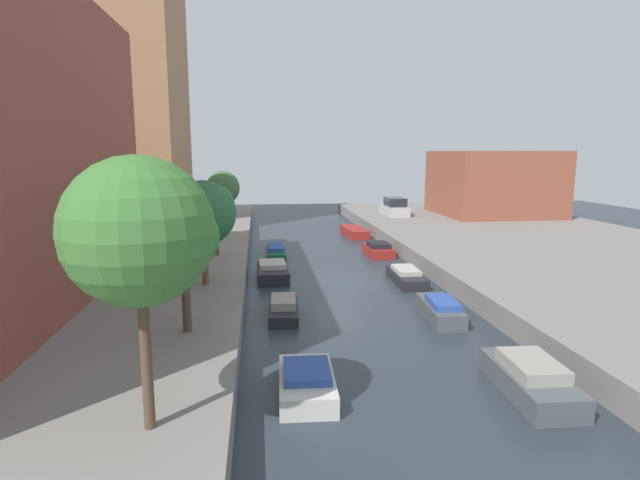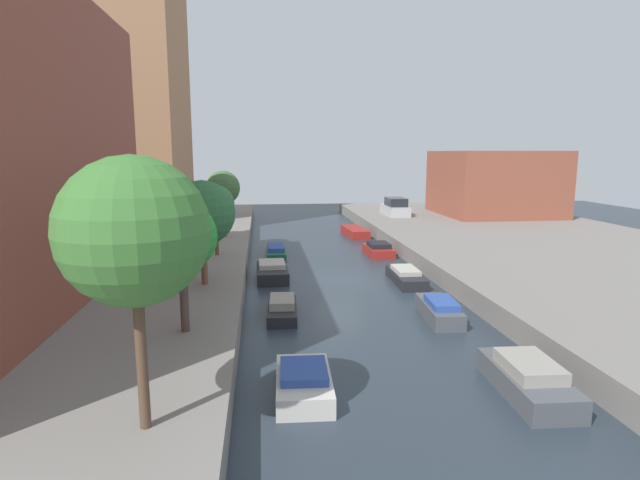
% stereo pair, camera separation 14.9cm
% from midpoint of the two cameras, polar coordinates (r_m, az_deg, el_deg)
% --- Properties ---
extents(ground_plane, '(84.00, 84.00, 0.00)m').
position_cam_midpoint_polar(ground_plane, '(28.01, 1.97, -4.49)').
color(ground_plane, '#28333D').
extents(quay_left, '(20.00, 64.00, 1.00)m').
position_cam_midpoint_polar(quay_left, '(29.60, -28.14, -3.88)').
color(quay_left, gray).
rests_on(quay_left, ground_plane).
extents(quay_right, '(20.00, 64.00, 1.00)m').
position_cam_midpoint_polar(quay_right, '(33.61, 28.17, -2.37)').
color(quay_right, gray).
rests_on(quay_right, ground_plane).
extents(apartment_tower_far, '(10.00, 12.75, 26.74)m').
position_cam_midpoint_polar(apartment_tower_far, '(50.22, -21.45, 17.67)').
color(apartment_tower_far, '#9E704C').
rests_on(apartment_tower_far, quay_left).
extents(low_block_right, '(10.00, 10.23, 6.01)m').
position_cam_midpoint_polar(low_block_right, '(51.76, 18.63, 6.05)').
color(low_block_right, brown).
rests_on(low_block_right, quay_right).
extents(street_tree_0, '(3.10, 3.10, 5.85)m').
position_cam_midpoint_polar(street_tree_0, '(11.02, -19.92, 0.82)').
color(street_tree_0, brown).
rests_on(street_tree_0, quay_left).
extents(street_tree_1, '(2.32, 2.32, 4.35)m').
position_cam_midpoint_polar(street_tree_1, '(17.11, -15.20, 0.27)').
color(street_tree_1, '#4C3931').
rests_on(street_tree_1, quay_left).
extents(street_tree_2, '(2.91, 2.91, 4.69)m').
position_cam_midpoint_polar(street_tree_2, '(23.20, -13.06, 2.90)').
color(street_tree_2, brown).
rests_on(street_tree_2, quay_left).
extents(street_tree_3, '(2.16, 2.16, 4.07)m').
position_cam_midpoint_polar(street_tree_3, '(29.94, -11.69, 3.94)').
color(street_tree_3, brown).
rests_on(street_tree_3, quay_left).
extents(street_tree_4, '(2.34, 2.34, 4.63)m').
position_cam_midpoint_polar(street_tree_4, '(36.28, -10.89, 5.68)').
color(street_tree_4, brown).
rests_on(street_tree_4, quay_left).
extents(parked_car, '(1.92, 4.75, 1.66)m').
position_cam_midpoint_polar(parked_car, '(49.24, 8.19, 3.59)').
color(parked_car, '#B7B7BC').
rests_on(parked_car, quay_right).
extents(moored_boat_left_1, '(1.69, 3.16, 0.84)m').
position_cam_midpoint_polar(moored_boat_left_1, '(15.23, -1.79, -15.58)').
color(moored_boat_left_1, beige).
rests_on(moored_boat_left_1, ground_plane).
extents(moored_boat_left_2, '(1.38, 3.29, 0.80)m').
position_cam_midpoint_polar(moored_boat_left_2, '(21.98, -4.28, -7.63)').
color(moored_boat_left_2, '#232328').
rests_on(moored_boat_left_2, ground_plane).
extents(moored_boat_left_3, '(1.72, 3.59, 0.92)m').
position_cam_midpoint_polar(moored_boat_left_3, '(28.31, -5.46, -3.54)').
color(moored_boat_left_3, '#232328').
rests_on(moored_boat_left_3, ground_plane).
extents(moored_boat_left_4, '(1.25, 4.39, 0.72)m').
position_cam_midpoint_polar(moored_boat_left_4, '(34.65, -5.06, -1.24)').
color(moored_boat_left_4, '#195638').
rests_on(moored_boat_left_4, ground_plane).
extents(moored_boat_right_1, '(1.70, 3.79, 1.06)m').
position_cam_midpoint_polar(moored_boat_right_1, '(16.38, 22.15, -14.13)').
color(moored_boat_right_1, '#4C5156').
rests_on(moored_boat_right_1, ground_plane).
extents(moored_boat_right_2, '(1.45, 3.53, 0.92)m').
position_cam_midpoint_polar(moored_boat_right_2, '(22.10, 13.08, -7.57)').
color(moored_boat_right_2, '#4C5156').
rests_on(moored_boat_right_2, ground_plane).
extents(moored_boat_right_3, '(1.44, 3.95, 0.78)m').
position_cam_midpoint_polar(moored_boat_right_3, '(27.78, 9.44, -4.01)').
color(moored_boat_right_3, '#232328').
rests_on(moored_boat_right_3, ground_plane).
extents(moored_boat_right_4, '(1.63, 3.25, 0.88)m').
position_cam_midpoint_polar(moored_boat_right_4, '(34.85, 6.38, -1.08)').
color(moored_boat_right_4, maroon).
rests_on(moored_boat_right_4, ground_plane).
extents(moored_boat_right_5, '(1.76, 4.44, 0.69)m').
position_cam_midpoint_polar(moored_boat_right_5, '(42.63, 3.74, 0.90)').
color(moored_boat_right_5, maroon).
rests_on(moored_boat_right_5, ground_plane).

